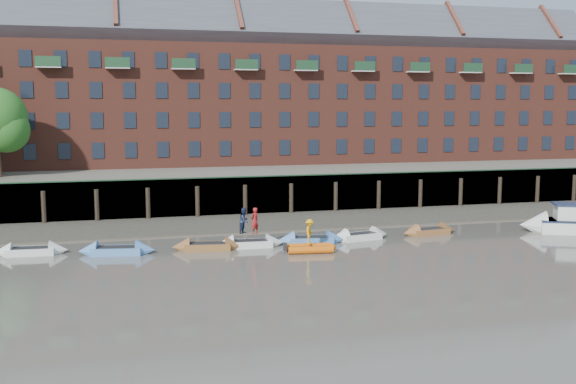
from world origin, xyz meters
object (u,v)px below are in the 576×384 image
object	(u,v)px
person_rower_b	(244,221)
person_rib_crew	(310,232)
rowboat_4	(311,240)
rowboat_0	(31,251)
rowboat_6	(429,231)
person_rower_a	(255,221)
rowboat_5	(360,236)
rowboat_2	(207,246)
rib_tender	(312,248)
motor_launch	(561,223)
rowboat_3	(250,244)
rowboat_1	(117,251)

from	to	relation	value
person_rower_b	person_rib_crew	world-z (taller)	person_rower_b
rowboat_4	person_rib_crew	bearing A→B (deg)	-101.84
rowboat_4	person_rower_b	size ratio (longest dim) A/B	2.78
rowboat_0	person_rower_b	world-z (taller)	person_rower_b
rowboat_6	person_rower_a	size ratio (longest dim) A/B	2.52
person_rib_crew	rowboat_6	bearing A→B (deg)	-46.59
rowboat_5	person_rower_a	bearing A→B (deg)	173.48
rowboat_2	rowboat_4	bearing A→B (deg)	10.06
rib_tender	rowboat_6	bearing A→B (deg)	25.86
rowboat_6	motor_launch	size ratio (longest dim) A/B	0.63
rowboat_3	rowboat_5	bearing A→B (deg)	7.02
rowboat_2	rowboat_0	bearing A→B (deg)	-179.41
rowboat_5	rib_tender	bearing A→B (deg)	-157.02
rowboat_5	person_rib_crew	xyz separation A→B (m)	(-4.46, -2.84, 1.07)
rowboat_3	rib_tender	bearing A→B (deg)	-31.27
rowboat_2	rib_tender	bearing A→B (deg)	-11.69
person_rower_b	person_rib_crew	xyz separation A→B (m)	(3.71, -2.61, -0.42)
rowboat_2	person_rower_b	bearing A→B (deg)	18.26
rib_tender	person_rower_b	bearing A→B (deg)	151.38
rowboat_1	rowboat_5	size ratio (longest dim) A/B	1.06
rib_tender	person_rower_b	size ratio (longest dim) A/B	1.87
rowboat_5	person_rower_a	world-z (taller)	person_rower_a
rowboat_2	rowboat_6	bearing A→B (deg)	12.01
rowboat_3	rowboat_6	size ratio (longest dim) A/B	1.02
rowboat_4	person_rower_b	bearing A→B (deg)	-176.36
person_rower_b	motor_launch	bearing A→B (deg)	-54.98
person_rib_crew	rowboat_2	bearing A→B (deg)	95.85
rowboat_0	rowboat_6	size ratio (longest dim) A/B	1.02
rowboat_2	rowboat_6	distance (m)	16.24
rowboat_5	motor_launch	size ratio (longest dim) A/B	0.66
rowboat_3	person_rower_b	world-z (taller)	person_rower_b
rowboat_1	rowboat_5	xyz separation A→B (m)	(16.34, 0.58, -0.01)
rowboat_4	person_rib_crew	distance (m)	2.76
rowboat_1	rowboat_2	world-z (taller)	rowboat_1
rowboat_0	rowboat_2	xyz separation A→B (m)	(10.85, -1.36, 0.00)
rowboat_6	rib_tender	world-z (taller)	rowboat_6
rowboat_3	rowboat_1	bearing A→B (deg)	-176.22
rowboat_1	motor_launch	xyz separation A→B (m)	(31.52, -0.63, 0.46)
rowboat_1	rowboat_2	bearing A→B (deg)	7.71
rowboat_6	rowboat_2	bearing A→B (deg)	177.35
motor_launch	rowboat_4	bearing A→B (deg)	21.71
rowboat_6	person_rib_crew	world-z (taller)	person_rib_crew
rowboat_2	person_rib_crew	world-z (taller)	person_rib_crew
person_rower_b	rowboat_0	bearing A→B (deg)	123.58
rowboat_4	rib_tender	xyz separation A→B (m)	(-0.67, -2.52, -0.00)
person_rower_b	rowboat_1	bearing A→B (deg)	129.81
rowboat_2	motor_launch	distance (m)	25.87
rowboat_2	rowboat_5	distance (m)	10.71
rib_tender	rowboat_5	bearing A→B (deg)	40.60
person_rower_a	rib_tender	bearing A→B (deg)	110.11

